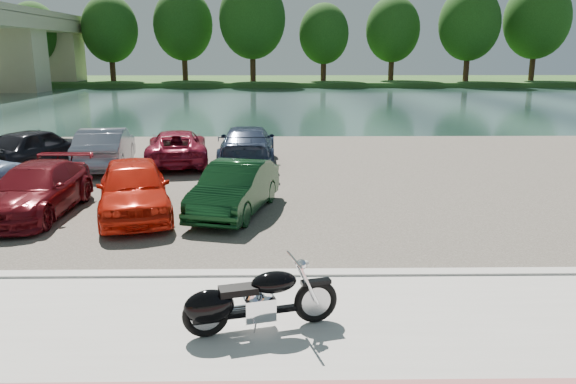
{
  "coord_description": "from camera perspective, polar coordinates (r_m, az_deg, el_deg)",
  "views": [
    {
      "loc": [
        0.32,
        -7.7,
        4.06
      ],
      "look_at": [
        0.5,
        4.24,
        1.1
      ],
      "focal_mm": 35.0,
      "sensor_mm": 36.0,
      "label": 1
    }
  ],
  "objects": [
    {
      "name": "far_bank",
      "position": [
        79.79,
        -1.12,
        11.22
      ],
      "size": [
        120.0,
        24.0,
        0.6
      ],
      "primitive_type": "cube",
      "color": "#1E4418",
      "rests_on": "ground"
    },
    {
      "name": "kerb",
      "position": [
        10.49,
        -2.58,
        -8.45
      ],
      "size": [
        60.0,
        0.3,
        0.14
      ],
      "primitive_type": "cube",
      "color": "#B1ADA6",
      "rests_on": "ground"
    },
    {
      "name": "parking_lot",
      "position": [
        19.13,
        -1.81,
        1.72
      ],
      "size": [
        60.0,
        18.0,
        0.04
      ],
      "primitive_type": "cube",
      "color": "#3D3A32",
      "rests_on": "ground"
    },
    {
      "name": "car_4",
      "position": [
        14.63,
        -15.42,
        0.4
      ],
      "size": [
        2.77,
        4.56,
        1.45
      ],
      "primitive_type": "imported",
      "rotation": [
        0.0,
        0.0,
        0.27
      ],
      "color": "red",
      "rests_on": "parking_lot"
    },
    {
      "name": "car_8",
      "position": [
        22.05,
        -24.19,
        4.12
      ],
      "size": [
        3.17,
        4.64,
        1.47
      ],
      "primitive_type": "imported",
      "rotation": [
        0.0,
        0.0,
        2.77
      ],
      "color": "black",
      "rests_on": "parking_lot"
    },
    {
      "name": "ground",
      "position": [
        8.71,
        -2.96,
        -13.89
      ],
      "size": [
        200.0,
        200.0,
        0.0
      ],
      "primitive_type": "plane",
      "color": "#595447",
      "rests_on": "ground"
    },
    {
      "name": "motorcycle",
      "position": [
        8.3,
        -4.15,
        -11.06
      ],
      "size": [
        2.28,
        0.95,
        1.05
      ],
      "rotation": [
        0.0,
        0.0,
        0.26
      ],
      "color": "black",
      "rests_on": "promenade"
    },
    {
      "name": "car_5",
      "position": [
        14.45,
        -5.43,
        0.37
      ],
      "size": [
        2.28,
        4.16,
        1.3
      ],
      "primitive_type": "imported",
      "rotation": [
        0.0,
        0.0,
        -0.24
      ],
      "color": "black",
      "rests_on": "parking_lot"
    },
    {
      "name": "promenade",
      "position": [
        7.81,
        -3.23,
        -16.99
      ],
      "size": [
        60.0,
        6.0,
        0.1
      ],
      "primitive_type": "cube",
      "color": "#B1ADA6",
      "rests_on": "ground"
    },
    {
      "name": "river",
      "position": [
        47.87,
        -1.27,
        9.06
      ],
      "size": [
        120.0,
        40.0,
        0.0
      ],
      "primitive_type": "cube",
      "color": "#192E2B",
      "rests_on": "ground"
    },
    {
      "name": "car_3",
      "position": [
        15.62,
        -24.23,
        0.18
      ],
      "size": [
        1.86,
        4.45,
        1.29
      ],
      "primitive_type": "imported",
      "rotation": [
        0.0,
        0.0,
        -0.01
      ],
      "color": "#5E0D14",
      "rests_on": "parking_lot"
    },
    {
      "name": "far_trees",
      "position": [
        73.68,
        2.37,
        16.58
      ],
      "size": [
        70.25,
        10.68,
        12.52
      ],
      "color": "#3A2215",
      "rests_on": "far_bank"
    },
    {
      "name": "car_10",
      "position": [
        21.19,
        -11.21,
        4.48
      ],
      "size": [
        2.82,
        4.89,
        1.28
      ],
      "primitive_type": "imported",
      "rotation": [
        0.0,
        0.0,
        3.3
      ],
      "color": "maroon",
      "rests_on": "parking_lot"
    },
    {
      "name": "car_9",
      "position": [
        21.09,
        -18.06,
        4.27
      ],
      "size": [
        2.11,
        4.61,
        1.46
      ],
      "primitive_type": "imported",
      "rotation": [
        0.0,
        0.0,
        3.27
      ],
      "color": "slate",
      "rests_on": "parking_lot"
    },
    {
      "name": "car_11",
      "position": [
        20.87,
        -4.16,
        4.78
      ],
      "size": [
        2.08,
        4.97,
        1.43
      ],
      "primitive_type": "imported",
      "rotation": [
        0.0,
        0.0,
        3.16
      ],
      "color": "#27334D",
      "rests_on": "parking_lot"
    }
  ]
}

